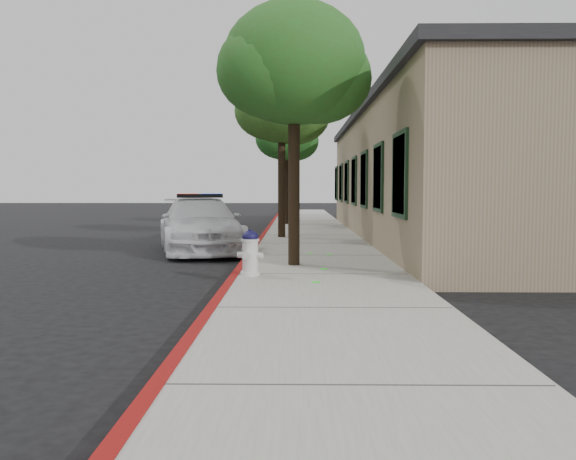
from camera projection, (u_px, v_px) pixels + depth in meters
The scene contains 9 objects.
ground at pixel (232, 282), 10.59m from camera, with size 120.00×120.00×0.00m, color black.
sidewalk at pixel (315, 258), 13.56m from camera, with size 3.20×60.00×0.15m, color gray.
red_curb at pixel (249, 258), 13.58m from camera, with size 0.14×60.00×0.16m, color #9B1010.
clapboard_building at pixel (464, 175), 19.33m from camera, with size 7.30×20.89×4.24m.
police_car at pixel (200, 225), 15.60m from camera, with size 3.19×5.29×1.55m.
fire_hydrant at pixel (250, 252), 10.33m from camera, with size 0.47×0.41×0.82m.
street_tree_near at pixel (294, 69), 11.56m from camera, with size 3.07×2.84×5.21m.
street_tree_mid at pixel (282, 109), 18.45m from camera, with size 3.02×2.80×5.35m.
street_tree_far at pixel (287, 137), 25.47m from camera, with size 2.77×2.66×5.01m.
Camera 1 is at (1.15, -10.48, 1.67)m, focal length 36.68 mm.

